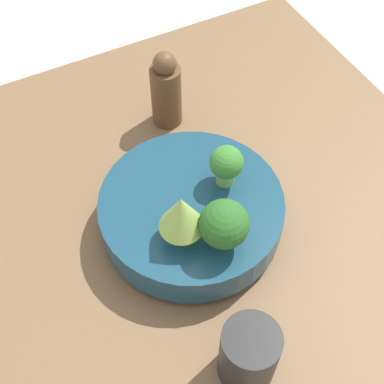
# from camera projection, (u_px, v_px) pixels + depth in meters

# --- Properties ---
(ground_plane) EXTENTS (6.00, 6.00, 0.00)m
(ground_plane) POSITION_uv_depth(u_px,v_px,m) (201.00, 259.00, 0.82)
(ground_plane) COLOR beige
(table) EXTENTS (0.94, 0.89, 0.05)m
(table) POSITION_uv_depth(u_px,v_px,m) (201.00, 251.00, 0.81)
(table) COLOR brown
(table) RESTS_ON ground_plane
(bowl) EXTENTS (0.26, 0.26, 0.07)m
(bowl) POSITION_uv_depth(u_px,v_px,m) (192.00, 212.00, 0.77)
(bowl) COLOR navy
(bowl) RESTS_ON table
(romanesco_piece_near) EXTENTS (0.06, 0.06, 0.09)m
(romanesco_piece_near) POSITION_uv_depth(u_px,v_px,m) (181.00, 214.00, 0.67)
(romanesco_piece_near) COLOR #6BA34C
(romanesco_piece_near) RESTS_ON bowl
(broccoli_floret_back) EXTENTS (0.05, 0.05, 0.07)m
(broccoli_floret_back) POSITION_uv_depth(u_px,v_px,m) (226.00, 164.00, 0.74)
(broccoli_floret_back) COLOR #7AB256
(broccoli_floret_back) RESTS_ON bowl
(broccoli_floret_right) EXTENTS (0.07, 0.07, 0.08)m
(broccoli_floret_right) POSITION_uv_depth(u_px,v_px,m) (224.00, 225.00, 0.67)
(broccoli_floret_right) COLOR #6BA34C
(broccoli_floret_right) RESTS_ON bowl
(cup) EXTENTS (0.07, 0.07, 0.10)m
(cup) POSITION_uv_depth(u_px,v_px,m) (248.00, 354.00, 0.64)
(cup) COLOR black
(cup) RESTS_ON table
(pepper_mill) EXTENTS (0.05, 0.05, 0.14)m
(pepper_mill) POSITION_uv_depth(u_px,v_px,m) (166.00, 91.00, 0.88)
(pepper_mill) COLOR brown
(pepper_mill) RESTS_ON table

